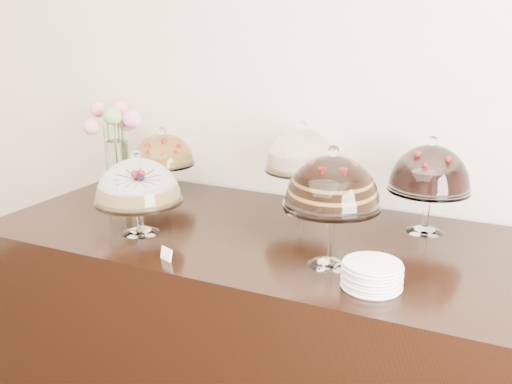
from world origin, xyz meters
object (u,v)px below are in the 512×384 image
at_px(display_counter, 261,330).
at_px(cake_stand_cheesecake, 302,154).
at_px(plate_stack, 372,275).
at_px(flower_vase, 117,136).
at_px(cake_stand_choco_layer, 332,186).
at_px(cake_stand_sugar_sponge, 138,184).
at_px(cake_stand_dark_choco, 430,172).
at_px(cake_stand_fruit_tart, 163,152).

bearing_deg(display_counter, cake_stand_cheesecake, 80.04).
bearing_deg(plate_stack, display_counter, 150.08).
distance_m(display_counter, flower_vase, 1.22).
height_order(display_counter, cake_stand_choco_layer, cake_stand_choco_layer).
distance_m(display_counter, cake_stand_cheesecake, 0.78).
height_order(cake_stand_sugar_sponge, cake_stand_choco_layer, cake_stand_choco_layer).
xyz_separation_m(cake_stand_dark_choco, cake_stand_fruit_tart, (-1.26, 0.00, -0.04)).
bearing_deg(flower_vase, display_counter, -17.49).
xyz_separation_m(cake_stand_choco_layer, flower_vase, (-1.30, 0.49, -0.03)).
xyz_separation_m(cake_stand_sugar_sponge, plate_stack, (0.96, -0.09, -0.16)).
distance_m(cake_stand_choco_layer, cake_stand_fruit_tart, 1.13).
bearing_deg(display_counter, flower_vase, 162.51).
distance_m(cake_stand_choco_layer, cake_stand_dark_choco, 0.54).
bearing_deg(cake_stand_cheesecake, cake_stand_dark_choco, -1.73).
distance_m(cake_stand_sugar_sponge, plate_stack, 0.98).
xyz_separation_m(display_counter, plate_stack, (0.53, -0.31, 0.49)).
bearing_deg(display_counter, cake_stand_sugar_sponge, -153.14).
xyz_separation_m(display_counter, cake_stand_fruit_tart, (-0.66, 0.29, 0.65)).
relative_size(cake_stand_sugar_sponge, plate_stack, 1.82).
relative_size(display_counter, plate_stack, 11.55).
height_order(cake_stand_dark_choco, flower_vase, flower_vase).
bearing_deg(plate_stack, cake_stand_dark_choco, 83.67).
distance_m(cake_stand_dark_choco, plate_stack, 0.63).
bearing_deg(cake_stand_dark_choco, display_counter, -154.47).
bearing_deg(cake_stand_choco_layer, cake_stand_dark_choco, 63.06).
bearing_deg(cake_stand_choco_layer, cake_stand_sugar_sponge, -178.15).
xyz_separation_m(cake_stand_choco_layer, cake_stand_cheesecake, (-0.30, 0.50, -0.02)).
relative_size(cake_stand_cheesecake, cake_stand_fruit_tart, 1.24).
bearing_deg(cake_stand_fruit_tart, cake_stand_dark_choco, -0.12).
distance_m(display_counter, cake_stand_dark_choco, 0.96).
relative_size(display_counter, cake_stand_cheesecake, 5.38).
bearing_deg(cake_stand_fruit_tart, plate_stack, -26.39).
bearing_deg(cake_stand_dark_choco, cake_stand_choco_layer, -116.94).
xyz_separation_m(display_counter, flower_vase, (-0.95, 0.30, 0.71)).
bearing_deg(display_counter, cake_stand_fruit_tart, 156.60).
xyz_separation_m(cake_stand_cheesecake, cake_stand_dark_choco, (0.54, -0.02, -0.02)).
bearing_deg(cake_stand_choco_layer, cake_stand_fruit_tart, 154.66).
relative_size(cake_stand_sugar_sponge, cake_stand_fruit_tart, 1.04).
xyz_separation_m(display_counter, cake_stand_choco_layer, (0.35, -0.19, 0.74)).
xyz_separation_m(cake_stand_dark_choco, flower_vase, (-1.55, 0.01, 0.01)).
xyz_separation_m(flower_vase, plate_stack, (1.48, -0.60, -0.22)).
bearing_deg(cake_stand_fruit_tart, flower_vase, 177.63).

